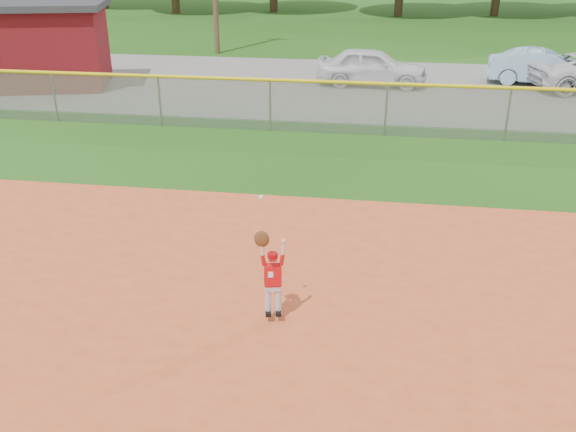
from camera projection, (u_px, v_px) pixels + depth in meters
The scene contains 7 objects.
ground at pixel (375, 336), 9.45m from camera, with size 120.00×120.00×0.00m, color #1F4E11.
parking_strip at pixel (387, 88), 23.85m from camera, with size 44.00×10.00×0.03m, color slate.
car_white_a at pixel (372, 67), 23.86m from camera, with size 1.64×4.07×1.39m, color silver.
car_blue at pixel (542, 67), 24.03m from camera, with size 1.37×3.92×1.29m, color #8EB8D4.
utility_shed at pixel (52, 44), 23.36m from camera, with size 4.76×4.10×3.07m.
outfield_fence at pixel (386, 106), 18.09m from camera, with size 40.06×0.10×1.55m.
ballplayer at pixel (271, 274), 9.43m from camera, with size 0.46×0.23×1.94m.
Camera 1 is at (-0.10, -7.98, 5.51)m, focal length 40.00 mm.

